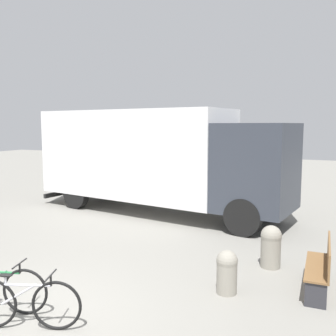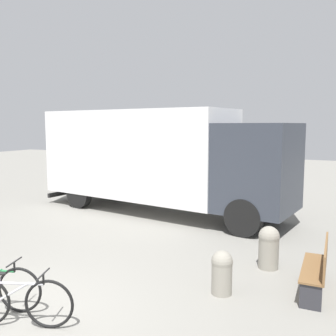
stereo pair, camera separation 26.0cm
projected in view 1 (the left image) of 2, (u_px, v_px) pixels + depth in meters
ground_plane at (21, 322)px, 5.69m from camera, size 60.00×60.00×0.00m
delivery_truck at (155, 156)px, 12.60m from camera, size 9.15×3.60×3.47m
park_bench at (322, 265)px, 6.70m from camera, size 0.42×1.55×0.92m
bicycle_middle at (24, 303)px, 5.45m from camera, size 1.61×0.67×0.84m
bollard_near_bench at (227, 270)px, 6.62m from camera, size 0.38×0.38×0.78m
bollard_far_bench at (271, 245)px, 7.82m from camera, size 0.43×0.43×0.89m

